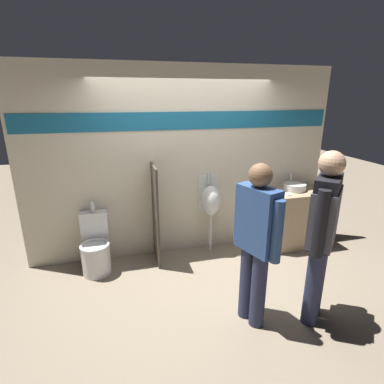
{
  "coord_description": "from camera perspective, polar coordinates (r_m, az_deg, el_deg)",
  "views": [
    {
      "loc": [
        -0.97,
        -3.52,
        2.27
      ],
      "look_at": [
        0.0,
        0.17,
        1.05
      ],
      "focal_mm": 28.0,
      "sensor_mm": 36.0,
      "label": 1
    }
  ],
  "objects": [
    {
      "name": "display_wall",
      "position": [
        4.33,
        -1.45,
        5.6
      ],
      "size": [
        4.48,
        0.07,
        2.7
      ],
      "color": "beige",
      "rests_on": "ground_plane"
    },
    {
      "name": "toilet",
      "position": [
        4.28,
        -17.88,
        -10.28
      ],
      "size": [
        0.39,
        0.55,
        0.93
      ],
      "color": "silver",
      "rests_on": "ground_plane"
    },
    {
      "name": "divider_near_counter",
      "position": [
        4.18,
        -6.95,
        -4.42
      ],
      "size": [
        0.03,
        0.49,
        1.41
      ],
      "color": "#4C4238",
      "rests_on": "ground_plane"
    },
    {
      "name": "urinal_near_counter",
      "position": [
        4.4,
        3.58,
        -1.64
      ],
      "size": [
        0.3,
        0.33,
        1.21
      ],
      "color": "silver",
      "rests_on": "ground_plane"
    },
    {
      "name": "person_with_lanyard",
      "position": [
        3.02,
        12.06,
        -8.87
      ],
      "size": [
        0.32,
        0.57,
        1.7
      ],
      "rotation": [
        0.0,
        0.0,
        1.91
      ],
      "color": "#282D4C",
      "rests_on": "ground_plane"
    },
    {
      "name": "cell_phone",
      "position": [
        4.64,
        17.7,
        -0.4
      ],
      "size": [
        0.07,
        0.14,
        0.01
      ],
      "color": "#B7B7BC",
      "rests_on": "sink_counter"
    },
    {
      "name": "sink_basin",
      "position": [
        4.88,
        18.94,
        0.94
      ],
      "size": [
        0.34,
        0.34,
        0.24
      ],
      "color": "silver",
      "rests_on": "sink_counter"
    },
    {
      "name": "ground_plane",
      "position": [
        4.3,
        0.59,
        -14.13
      ],
      "size": [
        16.0,
        16.0,
        0.0
      ],
      "primitive_type": "plane",
      "color": "gray"
    },
    {
      "name": "person_in_vest",
      "position": [
        3.2,
        23.62,
        -6.26
      ],
      "size": [
        0.5,
        0.5,
        1.81
      ],
      "rotation": [
        0.0,
        0.0,
        0.78
      ],
      "color": "#282D4C",
      "rests_on": "ground_plane"
    },
    {
      "name": "sink_counter",
      "position": [
        5.02,
        19.21,
        -4.65
      ],
      "size": [
        0.91,
        0.56,
        0.89
      ],
      "color": "tan",
      "rests_on": "ground_plane"
    }
  ]
}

